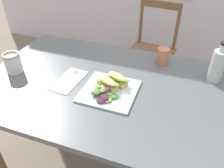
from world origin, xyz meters
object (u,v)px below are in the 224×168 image
object	(u,v)px
sandwich_half_back	(117,79)
cup_extra_side	(163,56)
dining_table	(101,101)
plate_lunch	(109,91)
fork_on_napkin	(70,78)
bottle_cold_brew	(217,67)
sandwich_half_front	(108,83)
mason_jar_iced_tea	(13,64)
chair_wooden_far	(151,51)

from	to	relation	value
sandwich_half_back	cup_extra_side	bearing A→B (deg)	58.49
dining_table	plate_lunch	size ratio (longest dim) A/B	4.76
sandwich_half_back	fork_on_napkin	distance (m)	0.26
plate_lunch	bottle_cold_brew	bearing A→B (deg)	30.45
sandwich_half_front	mason_jar_iced_tea	world-z (taller)	mason_jar_iced_tea
sandwich_half_front	sandwich_half_back	xyz separation A→B (m)	(0.03, 0.05, 0.00)
dining_table	cup_extra_side	size ratio (longest dim) A/B	12.99
sandwich_half_front	bottle_cold_brew	size ratio (longest dim) A/B	0.57
sandwich_half_back	cup_extra_side	distance (m)	0.35
sandwich_half_front	dining_table	bearing A→B (deg)	141.75
chair_wooden_far	bottle_cold_brew	xyz separation A→B (m)	(0.46, -0.76, 0.37)
plate_lunch	mason_jar_iced_tea	distance (m)	0.56
plate_lunch	cup_extra_side	xyz separation A→B (m)	(0.20, 0.36, 0.04)
dining_table	chair_wooden_far	distance (m)	1.00
chair_wooden_far	bottle_cold_brew	distance (m)	0.96
sandwich_half_back	bottle_cold_brew	distance (m)	0.52
fork_on_napkin	bottle_cold_brew	xyz separation A→B (m)	(0.72, 0.25, 0.07)
sandwich_half_back	plate_lunch	bearing A→B (deg)	-105.45
chair_wooden_far	mason_jar_iced_tea	distance (m)	1.25
dining_table	plate_lunch	distance (m)	0.16
plate_lunch	sandwich_half_back	distance (m)	0.08
plate_lunch	cup_extra_side	bearing A→B (deg)	61.16
fork_on_napkin	mason_jar_iced_tea	world-z (taller)	mason_jar_iced_tea
fork_on_napkin	dining_table	bearing A→B (deg)	9.43
sandwich_half_back	fork_on_napkin	xyz separation A→B (m)	(-0.25, -0.03, -0.03)
sandwich_half_front	fork_on_napkin	world-z (taller)	sandwich_half_front
sandwich_half_front	sandwich_half_back	size ratio (longest dim) A/B	1.00
plate_lunch	sandwich_half_back	size ratio (longest dim) A/B	2.14
bottle_cold_brew	cup_extra_side	bearing A→B (deg)	165.08
plate_lunch	mason_jar_iced_tea	size ratio (longest dim) A/B	2.36
dining_table	plate_lunch	world-z (taller)	plate_lunch
chair_wooden_far	cup_extra_side	bearing A→B (deg)	-75.55
plate_lunch	cup_extra_side	distance (m)	0.42
sandwich_half_front	fork_on_napkin	distance (m)	0.22
cup_extra_side	bottle_cold_brew	bearing A→B (deg)	-14.92
plate_lunch	sandwich_half_front	bearing A→B (deg)	133.99
sandwich_half_back	fork_on_napkin	size ratio (longest dim) A/B	0.67
dining_table	bottle_cold_brew	size ratio (longest dim) A/B	5.79
chair_wooden_far	sandwich_half_back	distance (m)	1.03
sandwich_half_front	mason_jar_iced_tea	bearing A→B (deg)	-177.74
chair_wooden_far	sandwich_half_front	size ratio (longest dim) A/B	7.00
mason_jar_iced_tea	cup_extra_side	distance (m)	0.85
chair_wooden_far	cup_extra_side	world-z (taller)	chair_wooden_far
dining_table	sandwich_half_back	world-z (taller)	sandwich_half_back
sandwich_half_back	mason_jar_iced_tea	distance (m)	0.59
bottle_cold_brew	mason_jar_iced_tea	world-z (taller)	bottle_cold_brew
bottle_cold_brew	cup_extra_side	world-z (taller)	bottle_cold_brew
mason_jar_iced_tea	sandwich_half_front	bearing A→B (deg)	2.26
chair_wooden_far	sandwich_half_front	xyz separation A→B (m)	(-0.04, -1.03, 0.33)
chair_wooden_far	mason_jar_iced_tea	world-z (taller)	chair_wooden_far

